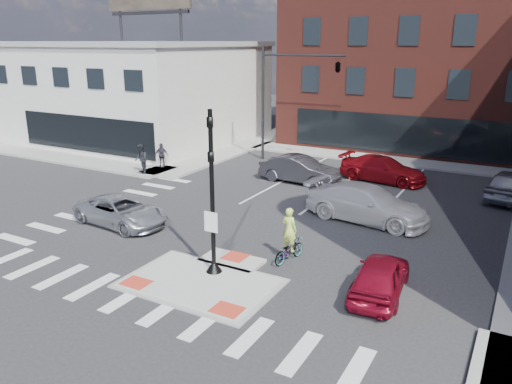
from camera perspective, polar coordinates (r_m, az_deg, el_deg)
The scene contains 18 objects.
ground at distance 18.50m, azimuth -5.49°, elevation -9.81°, with size 120.00×120.00×0.00m, color #28282B.
refuge_island at distance 18.29m, azimuth -5.96°, elevation -9.98°, with size 5.40×4.65×0.13m.
sidewalk_nw at distance 39.86m, azimuth -12.97°, elevation 4.51°, with size 23.50×20.50×0.15m.
sidewalk_n at distance 37.03m, azimuth 18.30°, elevation 3.16°, with size 26.00×3.00×0.15m, color gray.
building_nw at distance 46.18m, azimuth -14.29°, elevation 11.28°, with size 20.40×16.40×14.40m.
building_n at distance 45.98m, azimuth 21.80°, elevation 15.08°, with size 24.40×18.40×15.50m.
building_far_left at distance 66.98m, azimuth 17.99°, elevation 13.21°, with size 10.00×12.00×10.00m, color slate.
signal_pole at distance 17.88m, azimuth -4.99°, elevation -2.56°, with size 0.60×0.60×5.98m.
mast_arm_signal at distance 34.16m, azimuth 6.92°, elevation 13.23°, with size 6.10×2.24×8.00m.
silver_suv at distance 24.17m, azimuth -15.19°, elevation -2.14°, with size 2.20×4.78×1.33m, color #B0B2B8.
red_sedan at distance 17.56m, azimuth 14.00°, elevation -9.32°, with size 1.61×4.00×1.36m, color maroon.
white_pickup at distance 24.38m, azimuth 12.58°, elevation -1.29°, with size 2.41×5.94×1.72m, color silver.
bg_car_dark at distance 30.49m, azimuth 5.00°, elevation 2.58°, with size 1.71×4.91×1.62m, color #2B2A30.
bg_car_silver at distance 30.44m, azimuth 27.10°, elevation 0.77°, with size 1.94×4.82×1.64m, color #A6A7AD.
bg_car_red at distance 31.61m, azimuth 14.30°, elevation 2.55°, with size 2.15×5.29×1.54m, color maroon.
cyclist at distance 19.52m, azimuth 3.81°, elevation -5.89°, with size 0.94×1.84×2.21m.
pedestrian_a at distance 32.69m, azimuth -13.00°, elevation 3.71°, with size 0.92×0.72×1.90m, color #222227.
pedestrian_b at distance 34.19m, azimuth -10.76°, elevation 4.16°, with size 0.95×0.40×1.62m, color #2D2832.
Camera 1 is at (9.55, -13.51, 8.26)m, focal length 35.00 mm.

